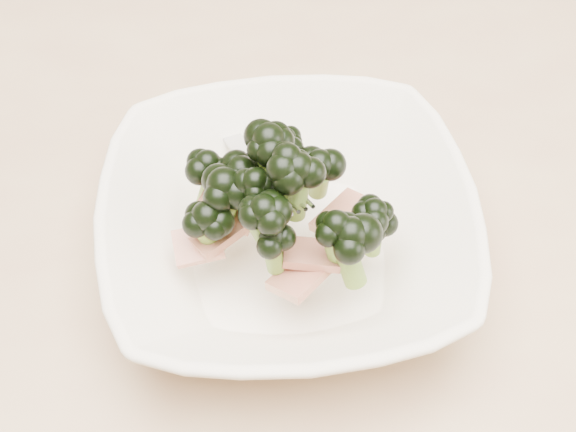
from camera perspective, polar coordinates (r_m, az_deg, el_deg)
The scene contains 2 objects.
dining_table at distance 0.68m, azimuth -1.73°, elevation -11.46°, with size 1.20×0.80×0.75m.
broccoli_dish at distance 0.59m, azimuth -0.09°, elevation -0.64°, with size 0.30×0.30×0.13m.
Camera 1 is at (0.01, -0.31, 1.25)m, focal length 50.00 mm.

